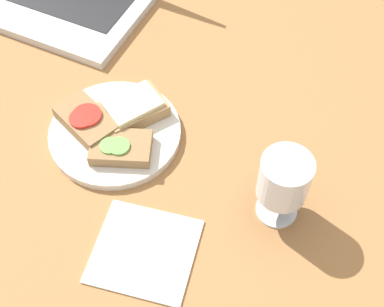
{
  "coord_description": "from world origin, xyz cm",
  "views": [
    {
      "loc": [
        29.31,
        -50.51,
        76.54
      ],
      "look_at": [
        8.43,
        -6.51,
        8.0
      ],
      "focal_mm": 50.0,
      "sensor_mm": 36.0,
      "label": 1
    }
  ],
  "objects": [
    {
      "name": "sandwich_with_cucumber",
      "position": [
        -3.39,
        -8.93,
        5.64
      ],
      "size": [
        11.66,
        9.83,
        2.53
      ],
      "color": "#937047",
      "rests_on": "plate"
    },
    {
      "name": "sandwich_with_tomato",
      "position": [
        -11.29,
        -6.71,
        5.96
      ],
      "size": [
        12.58,
        10.02,
        3.11
      ],
      "color": "#937047",
      "rests_on": "plate"
    },
    {
      "name": "sandwich_with_cheese",
      "position": [
        -5.43,
        -0.91,
        5.99
      ],
      "size": [
        12.07,
        13.0,
        3.15
      ],
      "color": "#A88456",
      "rests_on": "plate"
    },
    {
      "name": "wine_glass",
      "position": [
        23.56,
        -7.53,
        11.55
      ],
      "size": [
        7.62,
        7.62,
        13.02
      ],
      "color": "white",
      "rests_on": "wooden_table"
    },
    {
      "name": "wooden_table",
      "position": [
        0.0,
        0.0,
        1.5
      ],
      "size": [
        140.0,
        140.0,
        3.0
      ],
      "primitive_type": "cube",
      "color": "#9E6B3D",
      "rests_on": "ground"
    },
    {
      "name": "napkin",
      "position": [
        8.21,
        -22.6,
        3.2
      ],
      "size": [
        17.23,
        16.68,
        0.4
      ],
      "primitive_type": "cube",
      "rotation": [
        0.0,
        0.0,
        0.18
      ],
      "color": "white",
      "rests_on": "wooden_table"
    },
    {
      "name": "plate",
      "position": [
        -6.7,
        -5.49,
        3.75
      ],
      "size": [
        22.62,
        22.62,
        1.5
      ],
      "primitive_type": "cylinder",
      "color": "silver",
      "rests_on": "wooden_table"
    }
  ]
}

